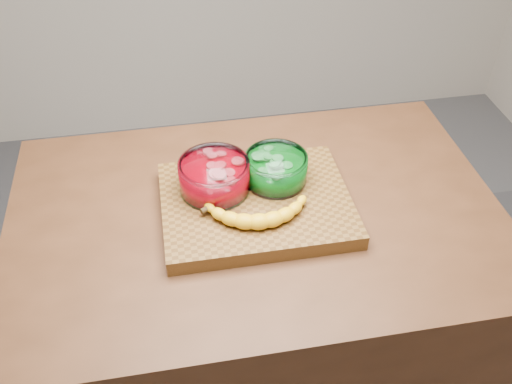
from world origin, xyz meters
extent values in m
cube|color=#4B2A16|center=(0.00, 0.00, 0.45)|extent=(1.20, 0.80, 0.90)
cube|color=brown|center=(0.00, 0.00, 0.92)|extent=(0.45, 0.35, 0.04)
cylinder|color=white|center=(-0.09, 0.05, 0.98)|extent=(0.17, 0.17, 0.08)
cylinder|color=red|center=(-0.09, 0.05, 0.97)|extent=(0.15, 0.15, 0.05)
cylinder|color=#FF505D|center=(-0.09, 0.05, 1.00)|extent=(0.14, 0.14, 0.02)
cylinder|color=white|center=(0.06, 0.06, 0.98)|extent=(0.15, 0.15, 0.07)
cylinder|color=#09851A|center=(0.06, 0.06, 0.97)|extent=(0.13, 0.13, 0.04)
cylinder|color=#60CD64|center=(0.06, 0.06, 0.99)|extent=(0.13, 0.13, 0.02)
camera|label=1|loc=(-0.18, -1.00, 1.84)|focal=40.00mm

